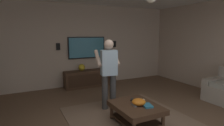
% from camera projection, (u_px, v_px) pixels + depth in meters
% --- Properties ---
extents(wall_back_tv, '(0.10, 7.00, 2.74)m').
position_uv_depth(wall_back_tv, '(79.00, 45.00, 6.42)').
color(wall_back_tv, '#BCA893').
rests_on(wall_back_tv, ground).
extents(area_rug, '(2.54, 2.38, 0.01)m').
position_uv_depth(area_rug, '(130.00, 120.00, 3.93)').
color(area_rug, '#7A604C').
rests_on(area_rug, ground).
extents(coffee_table, '(1.00, 0.80, 0.40)m').
position_uv_depth(coffee_table, '(136.00, 110.00, 3.71)').
color(coffee_table, '#422B1C').
rests_on(coffee_table, ground).
extents(media_console, '(0.45, 1.70, 0.55)m').
position_uv_depth(media_console, '(90.00, 78.00, 6.40)').
color(media_console, '#422B1C').
rests_on(media_console, ground).
extents(tv, '(0.05, 1.29, 0.73)m').
position_uv_depth(tv, '(87.00, 48.00, 6.45)').
color(tv, black).
extents(person_standing, '(0.60, 0.61, 1.64)m').
position_uv_depth(person_standing, '(109.00, 70.00, 4.39)').
color(person_standing, '#3F3F3F').
rests_on(person_standing, ground).
extents(bowl, '(0.27, 0.27, 0.12)m').
position_uv_depth(bowl, '(139.00, 102.00, 3.67)').
color(bowl, orange).
rests_on(bowl, coffee_table).
extents(remote_white, '(0.05, 0.15, 0.02)m').
position_uv_depth(remote_white, '(141.00, 100.00, 3.91)').
color(remote_white, white).
rests_on(remote_white, coffee_table).
extents(remote_black, '(0.15, 0.13, 0.02)m').
position_uv_depth(remote_black, '(132.00, 99.00, 3.96)').
color(remote_black, black).
rests_on(remote_black, coffee_table).
extents(remote_grey, '(0.15, 0.06, 0.02)m').
position_uv_depth(remote_grey, '(134.00, 105.00, 3.63)').
color(remote_grey, slate).
rests_on(remote_grey, coffee_table).
extents(book, '(0.25, 0.21, 0.04)m').
position_uv_depth(book, '(147.00, 105.00, 3.60)').
color(book, teal).
rests_on(book, coffee_table).
extents(vase_round, '(0.22, 0.22, 0.22)m').
position_uv_depth(vase_round, '(82.00, 67.00, 6.26)').
color(vase_round, gold).
rests_on(vase_round, media_console).
extents(wall_speaker_left, '(0.06, 0.12, 0.22)m').
position_uv_depth(wall_speaker_left, '(114.00, 44.00, 6.92)').
color(wall_speaker_left, black).
extents(wall_speaker_right, '(0.06, 0.12, 0.22)m').
position_uv_depth(wall_speaker_right, '(58.00, 47.00, 6.03)').
color(wall_speaker_right, black).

